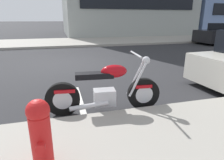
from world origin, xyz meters
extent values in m
plane|color=#28282B|center=(0.00, 0.00, 0.00)|extent=(260.00, 260.00, 0.00)
cube|color=gray|center=(12.00, 7.03, 0.07)|extent=(120.00, 5.00, 0.14)
cube|color=silver|center=(0.00, -3.93, 0.00)|extent=(0.12, 2.20, 0.01)
cylinder|color=black|center=(1.17, -4.42, 0.31)|extent=(0.63, 0.17, 0.62)
cylinder|color=silver|center=(1.17, -4.42, 0.31)|extent=(0.35, 0.15, 0.34)
cylinder|color=black|center=(-0.36, -4.28, 0.31)|extent=(0.63, 0.17, 0.62)
cylinder|color=silver|center=(-0.36, -4.28, 0.31)|extent=(0.35, 0.15, 0.34)
cube|color=silver|center=(0.40, -4.35, 0.30)|extent=(0.42, 0.30, 0.30)
cube|color=black|center=(0.22, -4.33, 0.73)|extent=(0.70, 0.28, 0.10)
ellipsoid|color=#B20C14|center=(0.58, -4.36, 0.79)|extent=(0.50, 0.28, 0.24)
cube|color=#B20C14|center=(-0.31, -4.28, 0.48)|extent=(0.37, 0.21, 0.06)
cube|color=#B20C14|center=(1.15, -4.41, 0.48)|extent=(0.33, 0.19, 0.06)
cylinder|color=silver|center=(1.02, -4.33, 0.63)|extent=(0.34, 0.07, 0.65)
cylinder|color=silver|center=(1.01, -4.47, 0.63)|extent=(0.34, 0.07, 0.65)
cylinder|color=silver|center=(0.99, -4.40, 1.09)|extent=(0.09, 0.62, 0.04)
sphere|color=silver|center=(1.19, -4.42, 0.97)|extent=(0.15, 0.15, 0.15)
cylinder|color=silver|center=(0.09, -4.46, 0.20)|extent=(0.71, 0.15, 0.16)
cylinder|color=black|center=(3.62, -3.24, 0.31)|extent=(0.63, 0.26, 0.62)
cylinder|color=black|center=(9.71, 2.81, 0.31)|extent=(0.63, 0.25, 0.62)
cylinder|color=black|center=(9.62, 4.45, 0.31)|extent=(0.63, 0.25, 0.62)
cylinder|color=red|center=(-0.61, -5.74, 0.45)|extent=(0.22, 0.22, 0.62)
sphere|color=red|center=(-0.61, -5.74, 0.82)|extent=(0.24, 0.24, 0.24)
cylinder|color=red|center=(-0.61, -5.60, 0.48)|extent=(0.10, 0.08, 0.10)
cylinder|color=red|center=(-0.61, -5.88, 0.48)|extent=(0.10, 0.08, 0.10)
cube|color=black|center=(6.89, 9.30, 3.03)|extent=(10.59, 0.06, 1.10)
camera|label=1|loc=(-0.36, -7.67, 1.71)|focal=31.31mm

